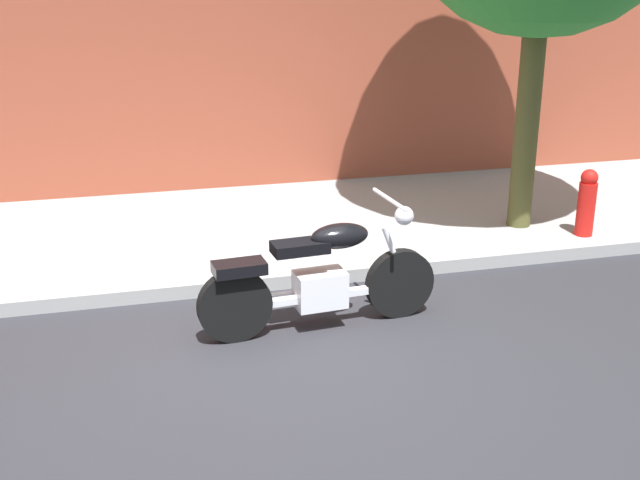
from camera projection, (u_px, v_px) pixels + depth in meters
name	position (u px, v px, depth m)	size (l,w,h in m)	color
ground_plane	(285.00, 350.00, 6.66)	(60.00, 60.00, 0.00)	#28282D
sidewalk	(232.00, 232.00, 9.34)	(22.03, 3.39, 0.14)	#959595
motorcycle	(320.00, 278.00, 6.91)	(2.17, 0.70, 1.14)	black
fire_hydrant	(586.00, 208.00, 8.92)	(0.20, 0.20, 0.91)	red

